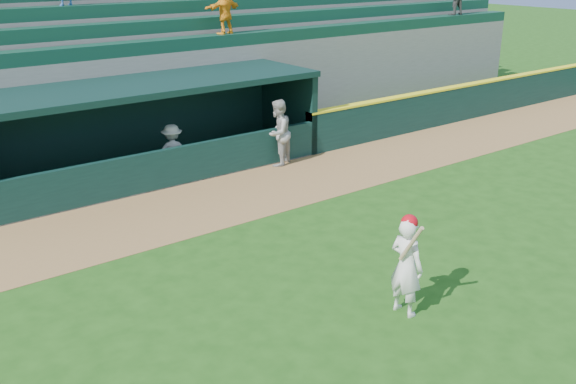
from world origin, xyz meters
The scene contains 9 objects.
ground centered at (0.00, 0.00, 0.00)m, with size 120.00×120.00×0.00m, color #1B4511.
warning_track centered at (0.00, 4.90, 0.01)m, with size 40.00×3.00×0.01m, color olive.
field_wall_right centered at (12.25, 6.55, 0.60)m, with size 15.50×0.30×1.20m, color black.
wall_stripe_right centered at (12.25, 6.55, 1.23)m, with size 15.50×0.32×0.06m, color yellow.
dugout_player_front centered at (3.21, 6.30, 0.92)m, with size 0.89×0.70×1.84m, color #9D9D98.
dugout_player_inside centered at (0.35, 7.00, 0.73)m, with size 0.94×0.54×1.45m, color #A8A8A3.
dugout centered at (0.00, 8.00, 1.36)m, with size 9.40×2.80×2.46m.
stands centered at (0.00, 12.57, 2.40)m, with size 34.50×6.28×7.58m.
batter_at_plate centered at (0.20, -1.28, 0.87)m, with size 0.49×0.80×1.75m.
Camera 1 is at (-6.85, -7.45, 5.52)m, focal length 40.00 mm.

